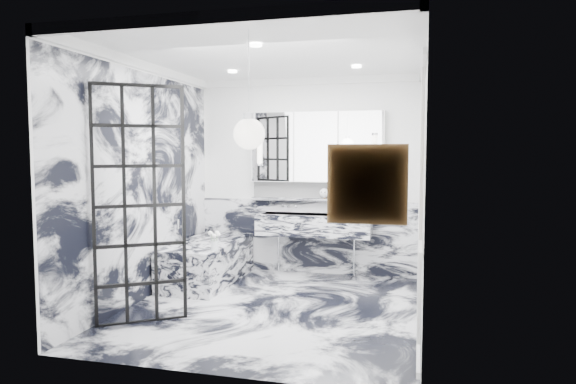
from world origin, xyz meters
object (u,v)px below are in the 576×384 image
(trough_sink, at_px, (314,225))
(mirror_cabinet, at_px, (317,147))
(crittall_door, at_px, (140,206))
(bathtub, at_px, (208,262))

(trough_sink, xyz_separation_m, mirror_cabinet, (-0.00, 0.17, 1.09))
(crittall_door, height_order, bathtub, crittall_door)
(trough_sink, bearing_deg, crittall_door, -119.35)
(trough_sink, distance_m, bathtub, 1.55)
(crittall_door, bearing_deg, bathtub, 55.83)
(bathtub, bearing_deg, trough_sink, 26.48)
(trough_sink, xyz_separation_m, bathtub, (-1.33, -0.66, -0.45))
(mirror_cabinet, relative_size, bathtub, 1.15)
(crittall_door, distance_m, mirror_cabinet, 2.92)
(crittall_door, bearing_deg, mirror_cabinet, 28.19)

